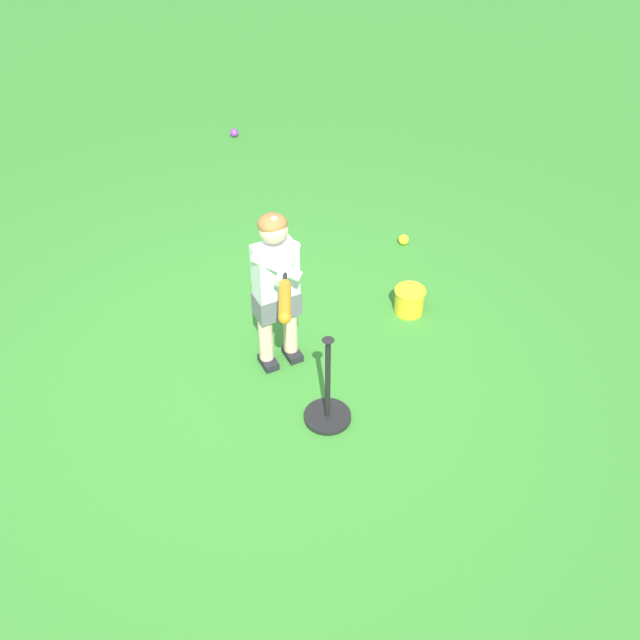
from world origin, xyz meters
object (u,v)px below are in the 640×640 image
(toy_bucket, at_px, (409,300))
(child_batter, at_px, (277,281))
(play_ball_center_lawn, at_px, (404,240))
(play_ball_near_batter, at_px, (234,133))
(batting_tee, at_px, (328,406))

(toy_bucket, bearing_deg, child_batter, -30.44)
(play_ball_center_lawn, relative_size, play_ball_near_batter, 1.05)
(play_ball_center_lawn, height_order, play_ball_near_batter, play_ball_center_lawn)
(batting_tee, distance_m, toy_bucket, 1.14)
(child_batter, distance_m, play_ball_near_batter, 3.19)
(play_ball_center_lawn, relative_size, toy_bucket, 0.38)
(play_ball_center_lawn, distance_m, play_ball_near_batter, 2.28)
(child_batter, height_order, play_ball_center_lawn, child_batter)
(batting_tee, relative_size, toy_bucket, 2.87)
(play_ball_center_lawn, distance_m, batting_tee, 1.90)
(play_ball_center_lawn, bearing_deg, batting_tee, 10.85)
(child_batter, xyz_separation_m, play_ball_center_lawn, (-1.59, 0.14, -0.61))
(play_ball_center_lawn, bearing_deg, toy_bucket, 27.00)
(child_batter, bearing_deg, batting_tee, 60.75)
(play_ball_center_lawn, xyz_separation_m, toy_bucket, (0.72, 0.37, 0.06))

